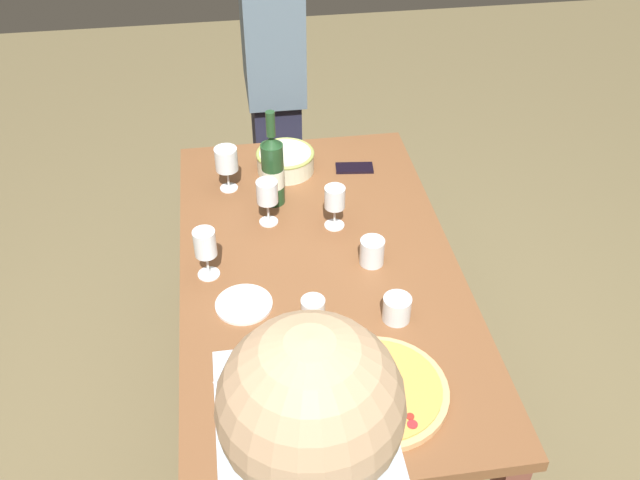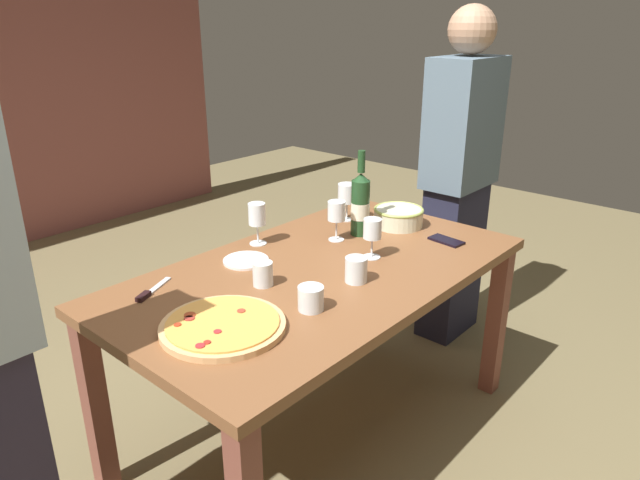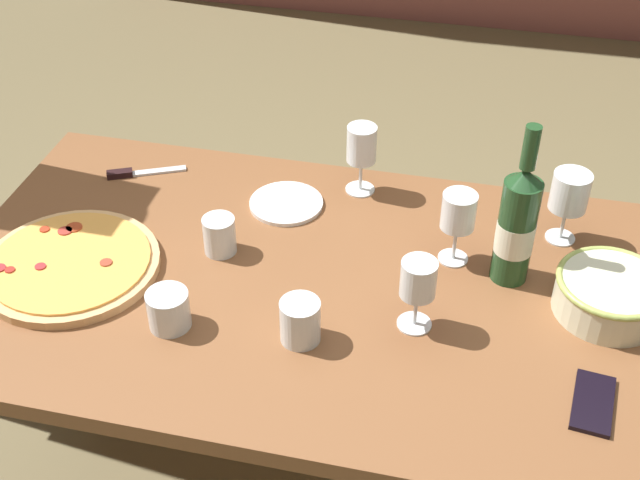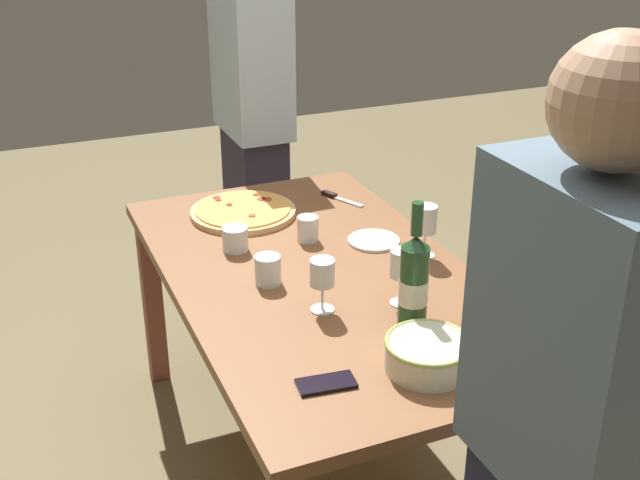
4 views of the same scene
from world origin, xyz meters
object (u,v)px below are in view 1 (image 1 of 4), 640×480
object	(u,v)px
cup_amber	(313,311)
pizza_knife	(238,412)
wine_glass_far_left	(226,161)
wine_glass_far_right	(205,245)
serving_bowl	(285,160)
cup_ceramic	(372,251)
wine_glass_by_bottle	(335,200)
cell_phone	(354,168)
pizza	(378,390)
cup_spare	(397,308)
dining_table	(320,288)
person_guest_left	(274,83)
wine_glass_near_pizza	(267,194)
wine_bottle	(273,170)
side_plate	(244,304)

from	to	relation	value
cup_amber	pizza_knife	bearing A→B (deg)	141.49
wine_glass_far_left	wine_glass_far_right	distance (m)	0.48
serving_bowl	cup_ceramic	size ratio (longest dim) A/B	2.45
cup_ceramic	pizza_knife	bearing A→B (deg)	139.26
serving_bowl	wine_glass_by_bottle	size ratio (longest dim) A/B	1.41
cup_amber	cell_phone	world-z (taller)	cup_amber
wine_glass_far_left	wine_glass_far_right	bearing A→B (deg)	169.59
wine_glass_far_left	cup_ceramic	bearing A→B (deg)	-138.17
pizza	cup_spare	world-z (taller)	cup_spare
cup_ceramic	cup_spare	size ratio (longest dim) A/B	1.07
dining_table	person_guest_left	distance (m)	1.13
wine_glass_near_pizza	cup_amber	distance (m)	0.52
pizza	serving_bowl	xyz separation A→B (m)	(1.12, 0.12, 0.03)
dining_table	wine_glass_by_bottle	bearing A→B (deg)	-21.21
wine_bottle	wine_glass_by_bottle	world-z (taller)	wine_bottle
wine_glass_far_left	cell_phone	distance (m)	0.50
wine_bottle	cup_ceramic	bearing A→B (deg)	-143.79
cell_phone	person_guest_left	bearing A→B (deg)	31.35
cup_amber	person_guest_left	distance (m)	1.35
cup_ceramic	pizza_knife	world-z (taller)	cup_ceramic
wine_glass_far_left	pizza_knife	world-z (taller)	wine_glass_far_left
serving_bowl	person_guest_left	world-z (taller)	person_guest_left
wine_bottle	pizza	bearing A→B (deg)	-168.40
person_guest_left	cup_ceramic	bearing A→B (deg)	8.69
dining_table	wine_glass_by_bottle	xyz separation A→B (m)	(0.21, -0.08, 0.20)
dining_table	wine_glass_far_right	xyz separation A→B (m)	(0.02, 0.36, 0.22)
serving_bowl	cup_spare	xyz separation A→B (m)	(-0.85, -0.24, -0.01)
pizza	cell_phone	world-z (taller)	pizza
cup_amber	person_guest_left	size ratio (longest dim) A/B	0.05
wine_glass_far_left	wine_glass_far_right	size ratio (longest dim) A/B	0.98
cup_amber	serving_bowl	bearing A→B (deg)	-0.65
wine_glass_by_bottle	cup_amber	xyz separation A→B (m)	(-0.45, 0.14, -0.07)
dining_table	wine_glass_near_pizza	bearing A→B (deg)	28.19
wine_glass_by_bottle	cup_spare	bearing A→B (deg)	-167.05
wine_glass_by_bottle	cup_amber	distance (m)	0.48
wine_glass_far_right	cup_ceramic	distance (m)	0.53
serving_bowl	pizza_knife	world-z (taller)	serving_bowl
pizza	wine_bottle	distance (m)	0.94
wine_glass_by_bottle	wine_bottle	bearing A→B (deg)	48.04
pizza_knife	person_guest_left	bearing A→B (deg)	-8.92
pizza	pizza_knife	bearing A→B (deg)	91.42
dining_table	pizza	xyz separation A→B (m)	(-0.53, -0.08, 0.11)
dining_table	cup_amber	world-z (taller)	cup_amber
pizza	cell_phone	xyz separation A→B (m)	(1.08, -0.14, -0.01)
wine_bottle	pizza_knife	bearing A→B (deg)	168.64
cup_spare	cell_phone	xyz separation A→B (m)	(0.81, -0.03, -0.03)
cell_phone	wine_glass_far_left	bearing A→B (deg)	103.60
wine_glass_by_bottle	cup_spare	size ratio (longest dim) A/B	1.88
pizza_knife	cup_spare	bearing A→B (deg)	-60.20
side_plate	wine_glass_by_bottle	bearing A→B (deg)	-43.74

